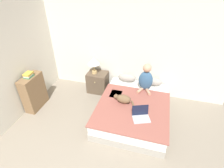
{
  "coord_description": "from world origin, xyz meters",
  "views": [
    {
      "loc": [
        0.81,
        -0.69,
        3.03
      ],
      "look_at": [
        -0.11,
        2.57,
        0.77
      ],
      "focal_mm": 28.0,
      "sensor_mm": 36.0,
      "label": 1
    }
  ],
  "objects_px": {
    "laptop_open": "(141,116)",
    "book_stack_top": "(28,75)",
    "table_lamp": "(94,62)",
    "cat_tabby": "(123,99)",
    "bed": "(133,109)",
    "person_sitting": "(146,79)",
    "pillow_near": "(127,78)",
    "bookshelf": "(34,92)",
    "pillow_far": "(153,81)",
    "nightstand": "(98,82)"
  },
  "relations": [
    {
      "from": "bookshelf",
      "to": "book_stack_top",
      "type": "height_order",
      "value": "book_stack_top"
    },
    {
      "from": "table_lamp",
      "to": "cat_tabby",
      "type": "bearing_deg",
      "value": -39.07
    },
    {
      "from": "nightstand",
      "to": "bookshelf",
      "type": "xyz_separation_m",
      "value": [
        -1.29,
        -1.09,
        0.15
      ]
    },
    {
      "from": "pillow_far",
      "to": "bed",
      "type": "bearing_deg",
      "value": -112.04
    },
    {
      "from": "pillow_near",
      "to": "nightstand",
      "type": "bearing_deg",
      "value": -173.92
    },
    {
      "from": "bed",
      "to": "pillow_far",
      "type": "height_order",
      "value": "pillow_far"
    },
    {
      "from": "laptop_open",
      "to": "book_stack_top",
      "type": "relative_size",
      "value": 1.94
    },
    {
      "from": "laptop_open",
      "to": "bookshelf",
      "type": "relative_size",
      "value": 0.48
    },
    {
      "from": "person_sitting",
      "to": "laptop_open",
      "type": "relative_size",
      "value": 1.69
    },
    {
      "from": "cat_tabby",
      "to": "book_stack_top",
      "type": "relative_size",
      "value": 2.37
    },
    {
      "from": "pillow_near",
      "to": "nightstand",
      "type": "distance_m",
      "value": 0.86
    },
    {
      "from": "pillow_far",
      "to": "bookshelf",
      "type": "bearing_deg",
      "value": -157.36
    },
    {
      "from": "bed",
      "to": "cat_tabby",
      "type": "distance_m",
      "value": 0.4
    },
    {
      "from": "pillow_far",
      "to": "cat_tabby",
      "type": "distance_m",
      "value": 1.1
    },
    {
      "from": "pillow_far",
      "to": "bookshelf",
      "type": "distance_m",
      "value": 3.06
    },
    {
      "from": "bed",
      "to": "pillow_near",
      "type": "relative_size",
      "value": 4.15
    },
    {
      "from": "pillow_far",
      "to": "bookshelf",
      "type": "height_order",
      "value": "bookshelf"
    },
    {
      "from": "person_sitting",
      "to": "cat_tabby",
      "type": "xyz_separation_m",
      "value": [
        -0.42,
        -0.66,
        -0.22
      ]
    },
    {
      "from": "bed",
      "to": "bookshelf",
      "type": "height_order",
      "value": "bookshelf"
    },
    {
      "from": "pillow_far",
      "to": "person_sitting",
      "type": "relative_size",
      "value": 0.67
    },
    {
      "from": "bed",
      "to": "person_sitting",
      "type": "height_order",
      "value": "person_sitting"
    },
    {
      "from": "bed",
      "to": "bookshelf",
      "type": "distance_m",
      "value": 2.5
    },
    {
      "from": "person_sitting",
      "to": "laptop_open",
      "type": "distance_m",
      "value": 1.08
    },
    {
      "from": "bookshelf",
      "to": "person_sitting",
      "type": "bearing_deg",
      "value": 19.05
    },
    {
      "from": "laptop_open",
      "to": "bookshelf",
      "type": "distance_m",
      "value": 2.69
    },
    {
      "from": "bed",
      "to": "table_lamp",
      "type": "relative_size",
      "value": 4.27
    },
    {
      "from": "bed",
      "to": "person_sitting",
      "type": "distance_m",
      "value": 0.82
    },
    {
      "from": "bed",
      "to": "table_lamp",
      "type": "height_order",
      "value": "table_lamp"
    },
    {
      "from": "bed",
      "to": "pillow_far",
      "type": "distance_m",
      "value": 0.99
    },
    {
      "from": "cat_tabby",
      "to": "bookshelf",
      "type": "height_order",
      "value": "bookshelf"
    },
    {
      "from": "pillow_near",
      "to": "bookshelf",
      "type": "distance_m",
      "value": 2.42
    },
    {
      "from": "table_lamp",
      "to": "bed",
      "type": "bearing_deg",
      "value": -31.23
    },
    {
      "from": "cat_tabby",
      "to": "nightstand",
      "type": "height_order",
      "value": "cat_tabby"
    },
    {
      "from": "pillow_far",
      "to": "book_stack_top",
      "type": "distance_m",
      "value": 3.08
    },
    {
      "from": "nightstand",
      "to": "table_lamp",
      "type": "relative_size",
      "value": 1.25
    },
    {
      "from": "bed",
      "to": "bookshelf",
      "type": "xyz_separation_m",
      "value": [
        -2.47,
        -0.31,
        0.24
      ]
    },
    {
      "from": "table_lamp",
      "to": "book_stack_top",
      "type": "height_order",
      "value": "table_lamp"
    },
    {
      "from": "person_sitting",
      "to": "bed",
      "type": "bearing_deg",
      "value": -105.88
    },
    {
      "from": "pillow_far",
      "to": "table_lamp",
      "type": "xyz_separation_m",
      "value": [
        -1.6,
        -0.11,
        0.41
      ]
    },
    {
      "from": "pillow_near",
      "to": "table_lamp",
      "type": "height_order",
      "value": "table_lamp"
    },
    {
      "from": "cat_tabby",
      "to": "book_stack_top",
      "type": "bearing_deg",
      "value": 12.79
    },
    {
      "from": "person_sitting",
      "to": "laptop_open",
      "type": "bearing_deg",
      "value": -87.4
    },
    {
      "from": "bed",
      "to": "table_lamp",
      "type": "xyz_separation_m",
      "value": [
        -1.25,
        0.76,
        0.74
      ]
    },
    {
      "from": "bed",
      "to": "pillow_near",
      "type": "distance_m",
      "value": 0.99
    },
    {
      "from": "bed",
      "to": "cat_tabby",
      "type": "xyz_separation_m",
      "value": [
        -0.25,
        -0.06,
        0.31
      ]
    },
    {
      "from": "bookshelf",
      "to": "pillow_far",
      "type": "bearing_deg",
      "value": 22.64
    },
    {
      "from": "person_sitting",
      "to": "bookshelf",
      "type": "relative_size",
      "value": 0.8
    },
    {
      "from": "cat_tabby",
      "to": "table_lamp",
      "type": "bearing_deg",
      "value": -32.98
    },
    {
      "from": "cat_tabby",
      "to": "bookshelf",
      "type": "xyz_separation_m",
      "value": [
        -2.22,
        -0.25,
        -0.07
      ]
    },
    {
      "from": "nightstand",
      "to": "table_lamp",
      "type": "xyz_separation_m",
      "value": [
        -0.07,
        -0.02,
        0.65
      ]
    }
  ]
}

